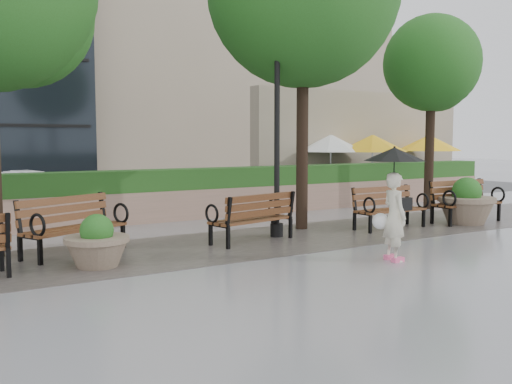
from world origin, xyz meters
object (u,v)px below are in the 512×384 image
bench_1 (74,238)px  bench_3 (389,217)px  planter_left (97,247)px  car_right (39,192)px  pedestrian (394,192)px  bench_2 (252,228)px  planter_right (466,206)px  lamppost (277,145)px  bench_4 (466,210)px

bench_1 → bench_3: (7.19, -0.85, -0.02)m
planter_left → car_right: size_ratio=0.28×
bench_1 → pedestrian: pedestrian is taller
bench_2 → car_right: size_ratio=0.53×
bench_1 → planter_left: 1.29m
planter_right → car_right: car_right is taller
bench_2 → planter_right: size_ratio=1.42×
bench_3 → bench_2: bearing=175.7°
lamppost → planter_right: bearing=-10.1°
bench_1 → lamppost: 4.61m
planter_left → car_right: 7.83m
bench_1 → bench_4: (9.63, -1.12, 0.00)m
bench_3 → planter_left: 7.15m
bench_4 → lamppost: (-5.36, 0.75, 1.69)m
bench_1 → bench_2: bench_1 is taller
planter_left → planter_right: planter_right is taller
bench_3 → bench_4: bearing=-7.2°
pedestrian → lamppost: bearing=21.1°
car_right → pedestrian: bearing=-167.7°
planter_left → planter_right: size_ratio=0.75×
bench_4 → planter_left: bench_4 is taller
planter_left → pedestrian: (4.61, -2.19, 0.86)m
bench_2 → planter_left: 3.49m
bench_2 → bench_4: (6.14, -0.49, 0.02)m
bench_1 → planter_right: planter_right is taller
lamppost → car_right: size_ratio=1.19×
bench_2 → bench_4: size_ratio=0.99×
bench_3 → car_right: (-6.54, 7.37, 0.33)m
bench_2 → pedestrian: 3.21m
bench_3 → pedestrian: bearing=-134.9°
pedestrian → bench_2: bearing=36.4°
planter_left → pedestrian: size_ratio=0.54×
bench_1 → lamppost: size_ratio=0.47×
planter_right → pedestrian: 5.30m
bench_1 → bench_4: 9.69m
bench_2 → car_right: bearing=-80.9°
bench_2 → lamppost: lamppost is taller
bench_4 → lamppost: lamppost is taller
bench_1 → planter_left: size_ratio=1.98×
lamppost → pedestrian: (0.39, -3.11, -0.80)m
bench_4 → planter_left: bearing=-179.3°
bench_1 → pedestrian: bearing=-61.6°
bench_3 → lamppost: bearing=169.7°
bench_2 → bench_3: (3.71, -0.22, -0.01)m
bench_1 → planter_left: bearing=-112.5°
bench_3 → planter_right: bearing=-11.9°
lamppost → bench_3: bearing=-9.4°
bench_3 → car_right: car_right is taller
lamppost → pedestrian: lamppost is taller
car_right → pedestrian: pedestrian is taller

